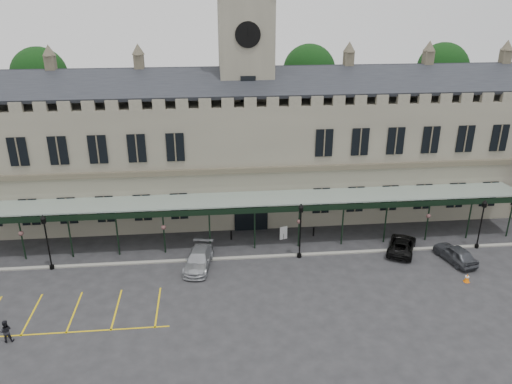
{
  "coord_description": "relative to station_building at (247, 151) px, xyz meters",
  "views": [
    {
      "loc": [
        -3.77,
        -32.42,
        21.95
      ],
      "look_at": [
        0.0,
        6.0,
        6.0
      ],
      "focal_mm": 35.0,
      "sensor_mm": 36.0,
      "label": 1
    }
  ],
  "objects": [
    {
      "name": "ground",
      "position": [
        0.0,
        -15.91,
        -6.47
      ],
      "size": [
        140.0,
        140.0,
        0.0
      ],
      "primitive_type": "plane",
      "color": "#262628"
    },
    {
      "name": "station_building",
      "position": [
        0.0,
        0.0,
        0.0
      ],
      "size": [
        60.0,
        10.36,
        17.3
      ],
      "color": "slate",
      "rests_on": "ground"
    },
    {
      "name": "traffic_cone",
      "position": [
        16.39,
        -15.92,
        -6.11
      ],
      "size": [
        0.46,
        0.46,
        0.72
      ],
      "rotation": [
        0.0,
        0.0,
        -0.05
      ],
      "color": "orange",
      "rests_on": "ground"
    },
    {
      "name": "lamp_post_left",
      "position": [
        -17.29,
        -10.59,
        -3.5
      ],
      "size": [
        0.47,
        0.47,
        5.0
      ],
      "color": "black",
      "rests_on": "ground"
    },
    {
      "name": "canopy",
      "position": [
        0.0,
        -8.45,
        -4.06
      ],
      "size": [
        50.0,
        4.1,
        4.3
      ],
      "color": "#8C9E93",
      "rests_on": "ground"
    },
    {
      "name": "car_van",
      "position": [
        13.0,
        -10.56,
        -5.82
      ],
      "size": [
        4.07,
        5.12,
        1.29
      ],
      "primitive_type": "imported",
      "rotation": [
        0.0,
        0.0,
        2.66
      ],
      "color": "black",
      "rests_on": "ground"
    },
    {
      "name": "lamp_post_right",
      "position": [
        20.05,
        -10.59,
        -3.66
      ],
      "size": [
        0.45,
        0.45,
        4.74
      ],
      "color": "black",
      "rests_on": "ground"
    },
    {
      "name": "sign_board",
      "position": [
        2.84,
        -7.24,
        -5.83
      ],
      "size": [
        0.74,
        0.28,
        1.3
      ],
      "rotation": [
        0.0,
        0.0,
        0.3
      ],
      "color": "black",
      "rests_on": "ground"
    },
    {
      "name": "car_right_a",
      "position": [
        16.95,
        -12.66,
        -5.74
      ],
      "size": [
        2.71,
        4.56,
        1.46
      ],
      "primitive_type": "imported",
      "rotation": [
        0.0,
        0.0,
        3.39
      ],
      "color": "#3D3F45",
      "rests_on": "ground"
    },
    {
      "name": "bollard_left",
      "position": [
        -2.03,
        -6.81,
        -6.03
      ],
      "size": [
        0.16,
        0.16,
        0.88
      ],
      "primitive_type": "cylinder",
      "color": "black",
      "rests_on": "ground"
    },
    {
      "name": "bollard_right",
      "position": [
        5.78,
        -6.87,
        -6.01
      ],
      "size": [
        0.16,
        0.16,
        0.91
      ],
      "primitive_type": "cylinder",
      "color": "black",
      "rests_on": "ground"
    },
    {
      "name": "car_taxi",
      "position": [
        -5.0,
        -11.48,
        -5.75
      ],
      "size": [
        2.89,
        5.25,
        1.44
      ],
      "primitive_type": "imported",
      "rotation": [
        0.0,
        0.0,
        -0.18
      ],
      "color": "#9EA1A6",
      "rests_on": "ground"
    },
    {
      "name": "lamp_post_mid",
      "position": [
        3.73,
        -10.71,
        -3.42
      ],
      "size": [
        0.49,
        0.49,
        5.14
      ],
      "color": "black",
      "rests_on": "ground"
    },
    {
      "name": "clock_tower",
      "position": [
        0.0,
        0.09,
        6.64
      ],
      "size": [
        5.6,
        5.6,
        24.8
      ],
      "color": "slate",
      "rests_on": "ground"
    },
    {
      "name": "parking_markings",
      "position": [
        -14.0,
        -17.41,
        -6.47
      ],
      "size": [
        16.0,
        6.0,
        0.01
      ],
      "primitive_type": null,
      "color": "gold",
      "rests_on": "ground"
    },
    {
      "name": "tree_behind_mid",
      "position": [
        8.0,
        9.09,
        6.35
      ],
      "size": [
        6.0,
        6.0,
        16.0
      ],
      "color": "#332314",
      "rests_on": "ground"
    },
    {
      "name": "kerb",
      "position": [
        0.0,
        -10.41,
        -6.41
      ],
      "size": [
        60.0,
        0.4,
        0.12
      ],
      "primitive_type": "cube",
      "color": "gray",
      "rests_on": "ground"
    },
    {
      "name": "tree_behind_left",
      "position": [
        -22.0,
        9.09,
        6.35
      ],
      "size": [
        6.0,
        6.0,
        16.0
      ],
      "color": "#332314",
      "rests_on": "ground"
    },
    {
      "name": "tree_behind_right",
      "position": [
        24.0,
        9.09,
        6.35
      ],
      "size": [
        6.0,
        6.0,
        16.0
      ],
      "color": "#332314",
      "rests_on": "ground"
    },
    {
      "name": "person_b",
      "position": [
        -17.64,
        -19.86,
        -5.65
      ],
      "size": [
        0.9,
        0.77,
        1.64
      ],
      "primitive_type": "imported",
      "rotation": [
        0.0,
        0.0,
        3.34
      ],
      "color": "black",
      "rests_on": "ground"
    }
  ]
}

